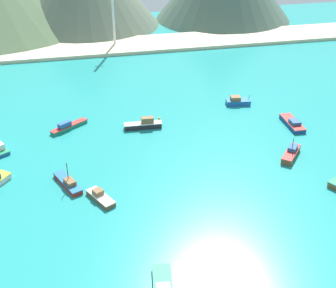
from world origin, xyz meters
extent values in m
cube|color=teal|center=(0.00, 30.00, -0.25)|extent=(260.00, 280.00, 0.50)
cube|color=#232328|center=(-3.91, 48.84, 0.64)|extent=(9.82, 2.74, 1.28)
cube|color=white|center=(-3.91, 48.84, 1.38)|extent=(10.01, 2.80, 0.20)
cube|color=brown|center=(-2.69, 48.77, 2.24)|extent=(3.27, 1.83, 1.53)
cube|color=brown|center=(27.69, 26.61, 0.65)|extent=(7.40, 8.05, 1.29)
cube|color=red|center=(27.69, 26.61, 1.39)|extent=(7.55, 8.21, 0.20)
cube|color=#28568C|center=(28.39, 27.42, 1.95)|extent=(3.27, 3.39, 0.93)
cylinder|color=#4C3823|center=(28.01, 26.98, 3.62)|extent=(0.15, 0.15, 2.41)
cube|color=red|center=(-24.28, 26.37, 0.44)|extent=(5.97, 9.76, 0.89)
cube|color=#1E669E|center=(-24.28, 26.37, 0.99)|extent=(6.09, 9.95, 0.20)
cube|color=brown|center=(-23.80, 25.27, 1.54)|extent=(2.75, 3.34, 0.91)
cylinder|color=#4C3823|center=(-24.03, 25.80, 3.96)|extent=(0.17, 0.17, 3.92)
cube|color=#1E5BA8|center=(25.83, 57.42, 0.61)|extent=(7.24, 4.02, 1.23)
cube|color=#1E669E|center=(25.83, 57.42, 1.33)|extent=(7.39, 4.10, 0.20)
cube|color=brown|center=(24.98, 57.55, 1.98)|extent=(3.08, 2.65, 1.11)
cylinder|color=#4C3823|center=(28.88, 56.95, 2.08)|extent=(0.71, 0.23, 1.65)
cube|color=#14478C|center=(35.35, 41.59, 0.47)|extent=(3.43, 10.11, 0.94)
cube|color=red|center=(35.35, 41.59, 1.04)|extent=(3.50, 10.31, 0.20)
cube|color=#28568C|center=(35.31, 40.34, 1.60)|extent=(2.45, 3.06, 0.91)
cube|color=#198466|center=(-22.99, 52.86, 0.41)|extent=(9.85, 7.74, 0.83)
cube|color=red|center=(-22.99, 52.86, 0.93)|extent=(10.05, 7.89, 0.20)
cube|color=#28568C|center=(-24.09, 52.09, 1.65)|extent=(3.71, 3.21, 1.24)
cube|color=brown|center=(-17.88, 19.46, 0.43)|extent=(5.58, 7.69, 0.86)
cube|color=white|center=(-17.88, 19.46, 0.96)|extent=(5.69, 7.84, 0.20)
cube|color=brown|center=(-18.31, 20.28, 1.55)|extent=(2.49, 2.52, 0.99)
sphere|color=gold|center=(1.33, 53.05, 0.12)|extent=(0.70, 0.70, 0.70)
cube|color=beige|center=(0.00, 117.94, 0.60)|extent=(247.00, 20.41, 1.20)
cylinder|color=silver|center=(-2.69, 119.28, 16.72)|extent=(0.91, 0.91, 33.44)
camera|label=1|loc=(-21.22, -57.98, 56.96)|focal=49.27mm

